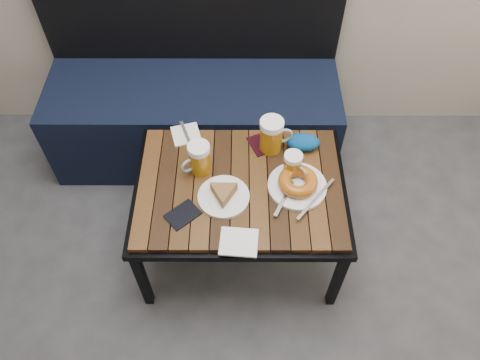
{
  "coord_description": "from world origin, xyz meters",
  "views": [
    {
      "loc": [
        0.1,
        0.06,
        1.94
      ],
      "look_at": [
        0.1,
        1.15,
        0.5
      ],
      "focal_mm": 35.0,
      "sensor_mm": 36.0,
      "label": 1
    }
  ],
  "objects_px": {
    "passport_burgundy": "(261,144)",
    "bench": "(195,110)",
    "beer_mug_centre": "(272,135)",
    "plate_bagel": "(298,183)",
    "beer_mug_left": "(199,158)",
    "cafe_table": "(240,191)",
    "plate_pie": "(224,194)",
    "knit_pouch": "(303,142)",
    "beer_mug_right": "(293,165)",
    "passport_navy": "(183,215)"
  },
  "relations": [
    {
      "from": "passport_burgundy",
      "to": "bench",
      "type": "bearing_deg",
      "value": 103.67
    },
    {
      "from": "beer_mug_centre",
      "to": "plate_bagel",
      "type": "xyz_separation_m",
      "value": [
        0.09,
        -0.21,
        -0.05
      ]
    },
    {
      "from": "beer_mug_left",
      "to": "passport_burgundy",
      "type": "relative_size",
      "value": 1.23
    },
    {
      "from": "bench",
      "to": "cafe_table",
      "type": "distance_m",
      "value": 0.67
    },
    {
      "from": "bench",
      "to": "beer_mug_left",
      "type": "height_order",
      "value": "bench"
    },
    {
      "from": "plate_pie",
      "to": "knit_pouch",
      "type": "relative_size",
      "value": 1.46
    },
    {
      "from": "bench",
      "to": "cafe_table",
      "type": "xyz_separation_m",
      "value": [
        0.23,
        -0.61,
        0.16
      ]
    },
    {
      "from": "beer_mug_right",
      "to": "bench",
      "type": "bearing_deg",
      "value": 168.44
    },
    {
      "from": "plate_pie",
      "to": "knit_pouch",
      "type": "xyz_separation_m",
      "value": [
        0.32,
        0.26,
        0.01
      ]
    },
    {
      "from": "bench",
      "to": "passport_navy",
      "type": "xyz_separation_m",
      "value": [
        0.02,
        -0.76,
        0.2
      ]
    },
    {
      "from": "bench",
      "to": "plate_pie",
      "type": "relative_size",
      "value": 7.03
    },
    {
      "from": "passport_burgundy",
      "to": "beer_mug_left",
      "type": "bearing_deg",
      "value": -175.6
    },
    {
      "from": "plate_pie",
      "to": "passport_burgundy",
      "type": "xyz_separation_m",
      "value": [
        0.15,
        0.27,
        -0.02
      ]
    },
    {
      "from": "bench",
      "to": "passport_burgundy",
      "type": "distance_m",
      "value": 0.55
    },
    {
      "from": "bench",
      "to": "plate_bagel",
      "type": "distance_m",
      "value": 0.81
    },
    {
      "from": "bench",
      "to": "beer_mug_right",
      "type": "distance_m",
      "value": 0.76
    },
    {
      "from": "plate_bagel",
      "to": "knit_pouch",
      "type": "bearing_deg",
      "value": 79.77
    },
    {
      "from": "bench",
      "to": "beer_mug_right",
      "type": "bearing_deg",
      "value": -52.44
    },
    {
      "from": "beer_mug_left",
      "to": "beer_mug_centre",
      "type": "relative_size",
      "value": 0.9
    },
    {
      "from": "beer_mug_right",
      "to": "passport_navy",
      "type": "xyz_separation_m",
      "value": [
        -0.42,
        -0.19,
        -0.06
      ]
    },
    {
      "from": "cafe_table",
      "to": "beer_mug_right",
      "type": "xyz_separation_m",
      "value": [
        0.2,
        0.05,
        0.1
      ]
    },
    {
      "from": "cafe_table",
      "to": "beer_mug_left",
      "type": "relative_size",
      "value": 6.03
    },
    {
      "from": "plate_bagel",
      "to": "beer_mug_right",
      "type": "bearing_deg",
      "value": 105.0
    },
    {
      "from": "beer_mug_left",
      "to": "cafe_table",
      "type": "bearing_deg",
      "value": 122.34
    },
    {
      "from": "beer_mug_centre",
      "to": "passport_navy",
      "type": "distance_m",
      "value": 0.48
    },
    {
      "from": "cafe_table",
      "to": "beer_mug_centre",
      "type": "xyz_separation_m",
      "value": [
        0.13,
        0.19,
        0.12
      ]
    },
    {
      "from": "knit_pouch",
      "to": "plate_pie",
      "type": "bearing_deg",
      "value": -141.19
    },
    {
      "from": "beer_mug_centre",
      "to": "knit_pouch",
      "type": "relative_size",
      "value": 1.13
    },
    {
      "from": "beer_mug_right",
      "to": "plate_pie",
      "type": "relative_size",
      "value": 0.58
    },
    {
      "from": "beer_mug_left",
      "to": "passport_burgundy",
      "type": "height_order",
      "value": "beer_mug_left"
    },
    {
      "from": "plate_pie",
      "to": "knit_pouch",
      "type": "distance_m",
      "value": 0.41
    },
    {
      "from": "cafe_table",
      "to": "beer_mug_left",
      "type": "distance_m",
      "value": 0.21
    },
    {
      "from": "cafe_table",
      "to": "plate_pie",
      "type": "relative_size",
      "value": 4.22
    },
    {
      "from": "bench",
      "to": "plate_bagel",
      "type": "height_order",
      "value": "bench"
    },
    {
      "from": "bench",
      "to": "knit_pouch",
      "type": "xyz_separation_m",
      "value": [
        0.49,
        -0.42,
        0.23
      ]
    },
    {
      "from": "beer_mug_right",
      "to": "plate_bagel",
      "type": "bearing_deg",
      "value": -34.12
    },
    {
      "from": "beer_mug_left",
      "to": "bench",
      "type": "bearing_deg",
      "value": -115.64
    },
    {
      "from": "bench",
      "to": "cafe_table",
      "type": "height_order",
      "value": "bench"
    },
    {
      "from": "beer_mug_centre",
      "to": "beer_mug_right",
      "type": "relative_size",
      "value": 1.33
    },
    {
      "from": "cafe_table",
      "to": "knit_pouch",
      "type": "relative_size",
      "value": 6.17
    },
    {
      "from": "beer_mug_centre",
      "to": "passport_navy",
      "type": "bearing_deg",
      "value": -145.81
    },
    {
      "from": "bench",
      "to": "passport_navy",
      "type": "height_order",
      "value": "bench"
    },
    {
      "from": "passport_burgundy",
      "to": "knit_pouch",
      "type": "relative_size",
      "value": 0.83
    },
    {
      "from": "cafe_table",
      "to": "plate_bagel",
      "type": "xyz_separation_m",
      "value": [
        0.22,
        -0.01,
        0.07
      ]
    },
    {
      "from": "plate_bagel",
      "to": "passport_burgundy",
      "type": "height_order",
      "value": "plate_bagel"
    },
    {
      "from": "beer_mug_centre",
      "to": "passport_burgundy",
      "type": "distance_m",
      "value": 0.09
    },
    {
      "from": "bench",
      "to": "knit_pouch",
      "type": "bearing_deg",
      "value": -40.59
    },
    {
      "from": "plate_pie",
      "to": "passport_burgundy",
      "type": "relative_size",
      "value": 1.76
    },
    {
      "from": "bench",
      "to": "passport_navy",
      "type": "distance_m",
      "value": 0.78
    },
    {
      "from": "cafe_table",
      "to": "passport_navy",
      "type": "distance_m",
      "value": 0.26
    }
  ]
}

